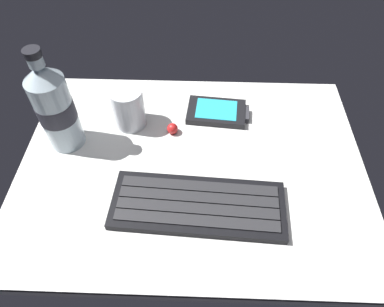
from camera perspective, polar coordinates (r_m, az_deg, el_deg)
ground_plane at (r=64.89cm, az=-0.01°, el=-2.39°), size 64.00×48.00×2.80cm
keyboard at (r=58.31cm, az=0.99°, el=-8.53°), size 29.55×12.55×1.70cm
handheld_device at (r=72.66cm, az=4.16°, el=6.88°), size 13.26×8.65×1.50cm
juice_cup at (r=69.66cm, az=-10.45°, el=7.29°), size 6.40×6.40×8.50cm
water_bottle at (r=66.00cm, az=-21.75°, el=7.13°), size 6.73×6.73×20.80cm
trackball_mouse at (r=68.70cm, az=-3.26°, el=4.14°), size 2.20×2.20×2.20cm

